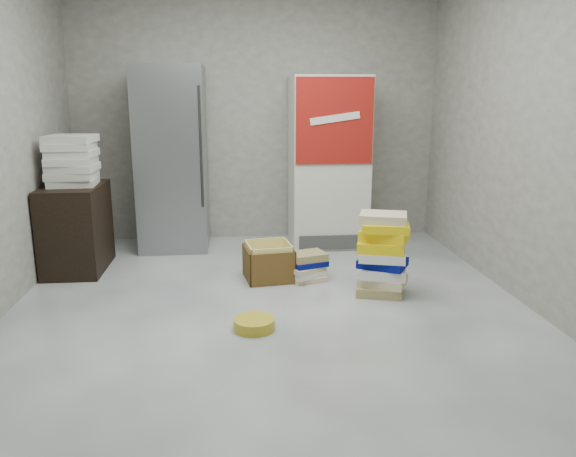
# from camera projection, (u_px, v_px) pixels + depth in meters

# --- Properties ---
(ground) EXTENTS (5.00, 5.00, 0.00)m
(ground) POSITION_uv_depth(u_px,v_px,m) (273.00, 320.00, 4.11)
(ground) COLOR silver
(ground) RESTS_ON ground
(room_shell) EXTENTS (4.04, 5.04, 2.82)m
(room_shell) POSITION_uv_depth(u_px,v_px,m) (271.00, 65.00, 3.69)
(room_shell) COLOR #A8A097
(room_shell) RESTS_ON ground
(steel_fridge) EXTENTS (0.70, 0.72, 1.90)m
(steel_fridge) POSITION_uv_depth(u_px,v_px,m) (172.00, 159.00, 5.86)
(steel_fridge) COLOR gray
(steel_fridge) RESTS_ON ground
(coke_cooler) EXTENTS (0.80, 0.73, 1.80)m
(coke_cooler) POSITION_uv_depth(u_px,v_px,m) (328.00, 162.00, 6.02)
(coke_cooler) COLOR silver
(coke_cooler) RESTS_ON ground
(wood_shelf) EXTENTS (0.50, 0.80, 0.80)m
(wood_shelf) POSITION_uv_depth(u_px,v_px,m) (76.00, 228.00, 5.21)
(wood_shelf) COLOR black
(wood_shelf) RESTS_ON ground
(supply_box_stack) EXTENTS (0.43, 0.44, 0.45)m
(supply_box_stack) POSITION_uv_depth(u_px,v_px,m) (72.00, 160.00, 5.07)
(supply_box_stack) COLOR white
(supply_box_stack) RESTS_ON wood_shelf
(phonebook_stack_main) EXTENTS (0.48, 0.44, 0.68)m
(phonebook_stack_main) POSITION_uv_depth(u_px,v_px,m) (383.00, 254.00, 4.57)
(phonebook_stack_main) COLOR #998854
(phonebook_stack_main) RESTS_ON ground
(phonebook_stack_side) EXTENTS (0.39, 0.35, 0.25)m
(phonebook_stack_side) POSITION_uv_depth(u_px,v_px,m) (307.00, 267.00, 4.97)
(phonebook_stack_side) COLOR beige
(phonebook_stack_side) RESTS_ON ground
(cardboard_box) EXTENTS (0.46, 0.46, 0.33)m
(cardboard_box) POSITION_uv_depth(u_px,v_px,m) (269.00, 264.00, 5.00)
(cardboard_box) COLOR yellow
(cardboard_box) RESTS_ON ground
(bucket_lid) EXTENTS (0.32, 0.32, 0.08)m
(bucket_lid) POSITION_uv_depth(u_px,v_px,m) (254.00, 324.00, 3.95)
(bucket_lid) COLOR gold
(bucket_lid) RESTS_ON ground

